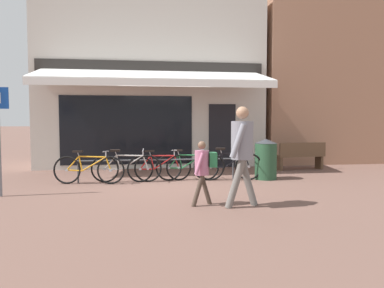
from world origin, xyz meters
TOP-DOWN VIEW (x-y plane):
  - ground_plane at (0.00, 0.00)m, footprint 160.00×160.00m
  - shop_front at (-0.23, 4.25)m, footprint 7.60×4.99m
  - neighbour_building at (6.50, 4.77)m, footprint 5.45×4.00m
  - bike_rack_rail at (-0.24, 0.24)m, footprint 4.11×0.04m
  - bicycle_orange at (-1.96, 0.03)m, footprint 1.77×0.52m
  - bicycle_silver at (-1.05, 0.13)m, footprint 1.78×0.52m
  - bicycle_red at (-0.20, 0.19)m, footprint 1.68×0.52m
  - bicycle_green at (0.53, 0.23)m, footprint 1.67×0.52m
  - bicycle_black at (1.62, 0.03)m, footprint 1.72×0.52m
  - pedestrian_adult at (1.11, -2.85)m, footprint 0.68×0.57m
  - pedestrian_child at (0.43, -2.64)m, footprint 0.48×0.42m
  - litter_bin at (2.63, 0.11)m, footprint 0.59×0.59m
  - park_bench at (4.35, 1.71)m, footprint 1.64×0.63m

SIDE VIEW (x-z plane):
  - ground_plane at x=0.00m, z-range 0.00..0.00m
  - bicycle_green at x=0.53m, z-range -0.06..0.78m
  - bicycle_red at x=-0.20m, z-range -0.05..0.78m
  - bicycle_orange at x=-1.96m, z-range -0.04..0.79m
  - bicycle_silver at x=-1.05m, z-range -0.05..0.80m
  - bicycle_black at x=1.62m, z-range -0.05..0.82m
  - park_bench at x=4.35m, z-range 0.03..0.90m
  - bike_rack_rail at x=-0.24m, z-range 0.20..0.77m
  - litter_bin at x=2.63m, z-range 0.00..1.08m
  - pedestrian_child at x=0.43m, z-range 0.14..1.35m
  - pedestrian_adult at x=1.11m, z-range 0.19..2.04m
  - shop_front at x=-0.23m, z-range 0.00..5.75m
  - neighbour_building at x=6.50m, z-range 0.00..6.84m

